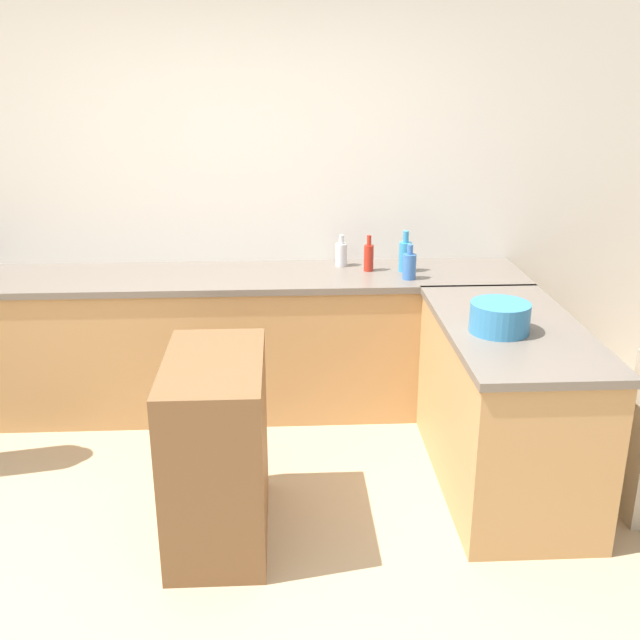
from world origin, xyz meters
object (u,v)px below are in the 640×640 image
at_px(mixing_bowl, 500,317).
at_px(dish_soap_bottle, 405,255).
at_px(hot_sauce_bottle, 369,257).
at_px(island_table, 217,449).
at_px(vinegar_bottle_clear, 341,254).
at_px(water_bottle_blue, 409,265).

distance_m(mixing_bowl, dish_soap_bottle, 1.13).
distance_m(mixing_bowl, hot_sauce_bottle, 1.23).
bearing_deg(island_table, dish_soap_bottle, 52.11).
height_order(vinegar_bottle_clear, hot_sauce_bottle, hot_sauce_bottle).
distance_m(mixing_bowl, water_bottle_blue, 0.97).
relative_size(dish_soap_bottle, water_bottle_blue, 1.21).
xyz_separation_m(mixing_bowl, vinegar_bottle_clear, (-0.67, 1.24, 0.01)).
height_order(mixing_bowl, dish_soap_bottle, dish_soap_bottle).
distance_m(vinegar_bottle_clear, hot_sauce_bottle, 0.20).
bearing_deg(vinegar_bottle_clear, dish_soap_bottle, -21.10).
bearing_deg(dish_soap_bottle, hot_sauce_bottle, 173.22).
bearing_deg(dish_soap_bottle, island_table, -127.89).
xyz_separation_m(island_table, water_bottle_blue, (1.08, 1.22, 0.53)).
xyz_separation_m(island_table, dish_soap_bottle, (1.08, 1.38, 0.55)).
bearing_deg(hot_sauce_bottle, water_bottle_blue, -40.85).
bearing_deg(water_bottle_blue, mixing_bowl, -72.76).
xyz_separation_m(vinegar_bottle_clear, dish_soap_bottle, (0.38, -0.15, 0.02)).
xyz_separation_m(dish_soap_bottle, water_bottle_blue, (-0.00, -0.17, -0.02)).
height_order(island_table, hot_sauce_bottle, hot_sauce_bottle).
xyz_separation_m(dish_soap_bottle, hot_sauce_bottle, (-0.22, 0.03, -0.01)).
height_order(dish_soap_bottle, hot_sauce_bottle, dish_soap_bottle).
bearing_deg(hot_sauce_bottle, mixing_bowl, -65.48).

